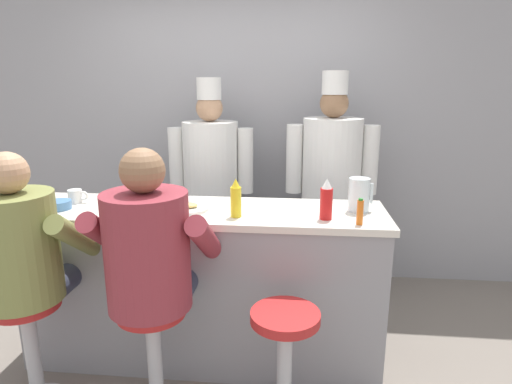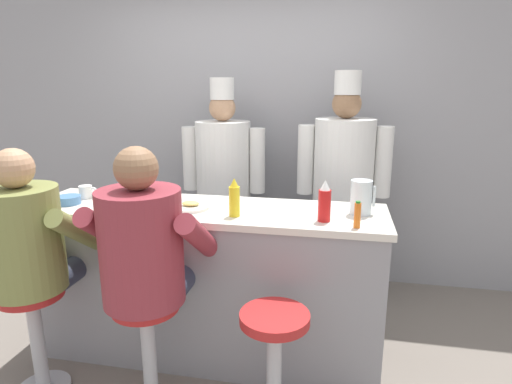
{
  "view_description": "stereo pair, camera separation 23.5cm",
  "coord_description": "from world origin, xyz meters",
  "px_view_note": "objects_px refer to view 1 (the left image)",
  "views": [
    {
      "loc": [
        0.57,
        -2.15,
        1.73
      ],
      "look_at": [
        0.34,
        0.27,
        1.12
      ],
      "focal_mm": 30.0,
      "sensor_mm": 36.0,
      "label": 1
    },
    {
      "loc": [
        0.81,
        -2.12,
        1.73
      ],
      "look_at": [
        0.34,
        0.27,
        1.12
      ],
      "focal_mm": 30.0,
      "sensor_mm": 36.0,
      "label": 2
    }
  ],
  "objects_px": {
    "cook_in_whites_near": "(211,178)",
    "breakfast_plate": "(189,208)",
    "hot_sauce_bottle_orange": "(360,212)",
    "cereal_bowl": "(59,205)",
    "water_pitcher_clear": "(359,195)",
    "mustard_bottle_yellow": "(236,199)",
    "cook_in_whites_far": "(331,179)",
    "diner_seated_maroon": "(151,257)",
    "ketchup_bottle_red": "(326,200)",
    "diner_seated_olive": "(23,254)",
    "coffee_mug_white": "(76,196)",
    "empty_stool_round": "(285,350)"
  },
  "relations": [
    {
      "from": "diner_seated_olive",
      "to": "cook_in_whites_near",
      "type": "relative_size",
      "value": 0.79
    },
    {
      "from": "hot_sauce_bottle_orange",
      "to": "diner_seated_olive",
      "type": "xyz_separation_m",
      "value": [
        -1.74,
        -0.3,
        -0.19
      ]
    },
    {
      "from": "mustard_bottle_yellow",
      "to": "diner_seated_olive",
      "type": "height_order",
      "value": "diner_seated_olive"
    },
    {
      "from": "ketchup_bottle_red",
      "to": "hot_sauce_bottle_orange",
      "type": "distance_m",
      "value": 0.2
    },
    {
      "from": "cook_in_whites_near",
      "to": "breakfast_plate",
      "type": "bearing_deg",
      "value": -86.26
    },
    {
      "from": "cook_in_whites_far",
      "to": "mustard_bottle_yellow",
      "type": "bearing_deg",
      "value": -120.25
    },
    {
      "from": "hot_sauce_bottle_orange",
      "to": "empty_stool_round",
      "type": "relative_size",
      "value": 0.23
    },
    {
      "from": "breakfast_plate",
      "to": "diner_seated_olive",
      "type": "bearing_deg",
      "value": -147.88
    },
    {
      "from": "cook_in_whites_far",
      "to": "cereal_bowl",
      "type": "bearing_deg",
      "value": -149.58
    },
    {
      "from": "hot_sauce_bottle_orange",
      "to": "cereal_bowl",
      "type": "xyz_separation_m",
      "value": [
        -1.77,
        0.12,
        -0.04
      ]
    },
    {
      "from": "water_pitcher_clear",
      "to": "cereal_bowl",
      "type": "relative_size",
      "value": 1.36
    },
    {
      "from": "mustard_bottle_yellow",
      "to": "diner_seated_olive",
      "type": "relative_size",
      "value": 0.16
    },
    {
      "from": "hot_sauce_bottle_orange",
      "to": "cereal_bowl",
      "type": "bearing_deg",
      "value": 176.05
    },
    {
      "from": "mustard_bottle_yellow",
      "to": "breakfast_plate",
      "type": "relative_size",
      "value": 0.94
    },
    {
      "from": "water_pitcher_clear",
      "to": "cook_in_whites_far",
      "type": "xyz_separation_m",
      "value": [
        -0.1,
        0.86,
        -0.09
      ]
    },
    {
      "from": "empty_stool_round",
      "to": "hot_sauce_bottle_orange",
      "type": "bearing_deg",
      "value": 41.44
    },
    {
      "from": "breakfast_plate",
      "to": "cook_in_whites_near",
      "type": "relative_size",
      "value": 0.13
    },
    {
      "from": "mustard_bottle_yellow",
      "to": "cook_in_whites_far",
      "type": "distance_m",
      "value": 1.21
    },
    {
      "from": "ketchup_bottle_red",
      "to": "cook_in_whites_near",
      "type": "xyz_separation_m",
      "value": [
        -0.87,
        1.08,
        -0.12
      ]
    },
    {
      "from": "diner_seated_maroon",
      "to": "cook_in_whites_far",
      "type": "xyz_separation_m",
      "value": [
        0.99,
        1.42,
        0.12
      ]
    },
    {
      "from": "water_pitcher_clear",
      "to": "breakfast_plate",
      "type": "height_order",
      "value": "water_pitcher_clear"
    },
    {
      "from": "mustard_bottle_yellow",
      "to": "empty_stool_round",
      "type": "relative_size",
      "value": 0.35
    },
    {
      "from": "water_pitcher_clear",
      "to": "cook_in_whites_near",
      "type": "xyz_separation_m",
      "value": [
        -1.07,
        0.9,
        -0.12
      ]
    },
    {
      "from": "ketchup_bottle_red",
      "to": "cook_in_whites_near",
      "type": "bearing_deg",
      "value": 128.95
    },
    {
      "from": "ketchup_bottle_red",
      "to": "coffee_mug_white",
      "type": "bearing_deg",
      "value": 173.04
    },
    {
      "from": "diner_seated_olive",
      "to": "diner_seated_maroon",
      "type": "bearing_deg",
      "value": 0.13
    },
    {
      "from": "cook_in_whites_far",
      "to": "diner_seated_maroon",
      "type": "bearing_deg",
      "value": -124.82
    },
    {
      "from": "breakfast_plate",
      "to": "coffee_mug_white",
      "type": "xyz_separation_m",
      "value": [
        -0.76,
        0.1,
        0.03
      ]
    },
    {
      "from": "water_pitcher_clear",
      "to": "diner_seated_maroon",
      "type": "bearing_deg",
      "value": -152.8
    },
    {
      "from": "hot_sauce_bottle_orange",
      "to": "coffee_mug_white",
      "type": "relative_size",
      "value": 1.1
    },
    {
      "from": "diner_seated_olive",
      "to": "mustard_bottle_yellow",
      "type": "bearing_deg",
      "value": 19.63
    },
    {
      "from": "diner_seated_maroon",
      "to": "empty_stool_round",
      "type": "bearing_deg",
      "value": -3.01
    },
    {
      "from": "water_pitcher_clear",
      "to": "cook_in_whites_near",
      "type": "relative_size",
      "value": 0.11
    },
    {
      "from": "diner_seated_olive",
      "to": "hot_sauce_bottle_orange",
      "type": "bearing_deg",
      "value": 9.87
    },
    {
      "from": "mustard_bottle_yellow",
      "to": "coffee_mug_white",
      "type": "relative_size",
      "value": 1.69
    },
    {
      "from": "cook_in_whites_near",
      "to": "cook_in_whites_far",
      "type": "height_order",
      "value": "cook_in_whites_far"
    },
    {
      "from": "mustard_bottle_yellow",
      "to": "coffee_mug_white",
      "type": "xyz_separation_m",
      "value": [
        -1.06,
        0.2,
        -0.06
      ]
    },
    {
      "from": "breakfast_plate",
      "to": "ketchup_bottle_red",
      "type": "bearing_deg",
      "value": -6.48
    },
    {
      "from": "diner_seated_olive",
      "to": "breakfast_plate",
      "type": "bearing_deg",
      "value": 32.12
    },
    {
      "from": "cereal_bowl",
      "to": "empty_stool_round",
      "type": "height_order",
      "value": "cereal_bowl"
    },
    {
      "from": "breakfast_plate",
      "to": "cereal_bowl",
      "type": "distance_m",
      "value": 0.79
    },
    {
      "from": "diner_seated_maroon",
      "to": "breakfast_plate",
      "type": "bearing_deg",
      "value": 80.47
    },
    {
      "from": "hot_sauce_bottle_orange",
      "to": "water_pitcher_clear",
      "type": "bearing_deg",
      "value": 83.96
    },
    {
      "from": "ketchup_bottle_red",
      "to": "mustard_bottle_yellow",
      "type": "distance_m",
      "value": 0.51
    },
    {
      "from": "hot_sauce_bottle_orange",
      "to": "diner_seated_olive",
      "type": "height_order",
      "value": "diner_seated_olive"
    },
    {
      "from": "ketchup_bottle_red",
      "to": "breakfast_plate",
      "type": "xyz_separation_m",
      "value": [
        -0.81,
        0.09,
        -0.09
      ]
    },
    {
      "from": "coffee_mug_white",
      "to": "empty_stool_round",
      "type": "relative_size",
      "value": 0.2
    },
    {
      "from": "coffee_mug_white",
      "to": "cook_in_whites_far",
      "type": "xyz_separation_m",
      "value": [
        1.67,
        0.85,
        -0.03
      ]
    },
    {
      "from": "coffee_mug_white",
      "to": "empty_stool_round",
      "type": "xyz_separation_m",
      "value": [
        1.36,
        -0.61,
        -0.61
      ]
    },
    {
      "from": "mustard_bottle_yellow",
      "to": "hot_sauce_bottle_orange",
      "type": "distance_m",
      "value": 0.69
    }
  ]
}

